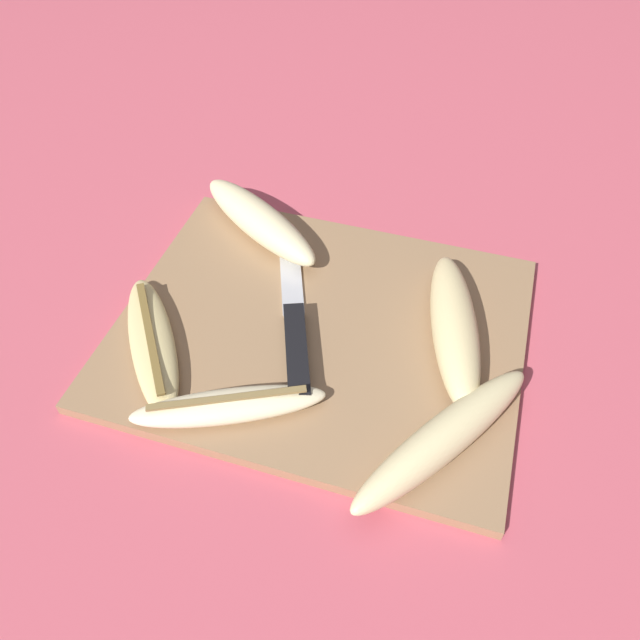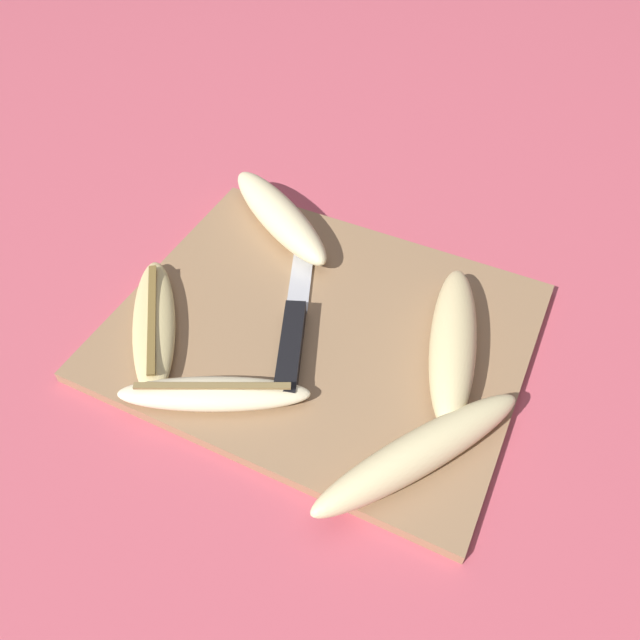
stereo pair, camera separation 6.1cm
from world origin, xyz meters
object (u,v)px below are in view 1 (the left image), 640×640
(banana_soft_right, at_px, (444,437))
(banana_spotted_left, at_px, (152,343))
(banana_bright_far, at_px, (229,406))
(banana_cream_curved, at_px, (259,220))
(knife, at_px, (296,339))
(banana_ripe_center, at_px, (454,327))

(banana_soft_right, distance_m, banana_spotted_left, 0.28)
(banana_spotted_left, bearing_deg, banana_soft_right, -5.09)
(banana_bright_far, bearing_deg, banana_soft_right, 6.33)
(banana_soft_right, height_order, banana_cream_curved, banana_cream_curved)
(knife, relative_size, banana_spotted_left, 1.28)
(banana_soft_right, xyz_separation_m, banana_cream_curved, (-0.24, 0.21, 0.00))
(knife, height_order, banana_soft_right, banana_soft_right)
(knife, bearing_deg, banana_bright_far, -129.82)
(banana_bright_far, height_order, banana_cream_curved, banana_cream_curved)
(banana_ripe_center, height_order, banana_bright_far, banana_ripe_center)
(knife, xyz_separation_m, banana_ripe_center, (0.14, 0.05, 0.01))
(knife, distance_m, banana_soft_right, 0.17)
(banana_spotted_left, bearing_deg, banana_bright_far, -24.97)
(banana_bright_far, bearing_deg, banana_cream_curved, 104.56)
(banana_soft_right, bearing_deg, banana_spotted_left, 174.91)
(knife, height_order, banana_ripe_center, banana_ripe_center)
(banana_cream_curved, bearing_deg, banana_bright_far, -75.44)
(banana_cream_curved, bearing_deg, banana_spotted_left, -100.78)
(banana_ripe_center, distance_m, banana_cream_curved, 0.25)
(banana_soft_right, bearing_deg, banana_bright_far, -173.67)
(banana_soft_right, distance_m, banana_cream_curved, 0.33)
(banana_bright_far, relative_size, banana_spotted_left, 1.00)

